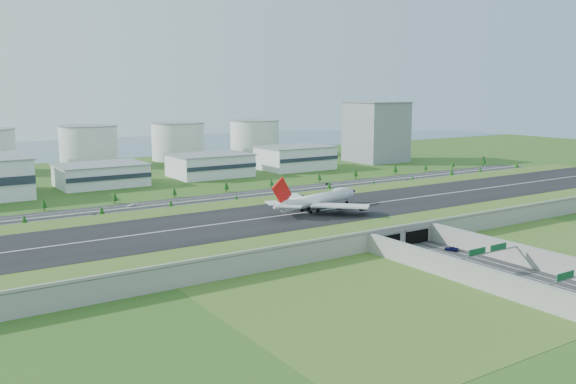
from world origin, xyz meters
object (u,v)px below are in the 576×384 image
office_tower (376,132)px  car_6 (408,179)px  car_0 (461,270)px  car_7 (132,205)px  car_2 (452,249)px  boeing_747 (318,199)px  car_5 (327,184)px  car_4 (94,215)px  car_1 (534,293)px

office_tower → car_6: size_ratio=9.67×
car_0 → car_7: bearing=109.6°
car_2 → car_7: bearing=-88.9°
boeing_747 → car_5: boeing_747 is taller
car_0 → car_6: 233.40m
car_0 → car_2: bearing=50.6°
car_6 → car_7: bearing=105.2°
car_2 → car_0: bearing=23.9°
car_0 → car_4: size_ratio=0.92×
office_tower → car_5: 155.49m
car_6 → car_0: bearing=159.1°
car_4 → car_5: 172.01m
boeing_747 → car_6: boeing_747 is taller
office_tower → car_2: bearing=-125.7°
car_5 → office_tower: bearing=105.9°
car_4 → car_0: bearing=-174.8°
car_5 → car_7: 144.18m
car_1 → car_2: size_ratio=0.77×
car_1 → car_4: bearing=136.8°
boeing_747 → car_4: bearing=122.4°
car_5 → boeing_747: bearing=-59.0°
car_4 → car_7: (26.62, 17.23, 0.04)m
car_7 → car_4: bearing=-64.7°
car_7 → car_1: bearing=7.2°
office_tower → car_7: 285.18m
office_tower → car_1: 380.30m
car_4 → car_5: (170.77, 20.62, -0.12)m
car_1 → car_2: car_2 is taller
car_1 → car_4: car_4 is taller
boeing_747 → car_5: bearing=37.1°
car_0 → car_5: bearing=69.1°
car_2 → car_4: (-106.43, 152.06, -0.05)m
boeing_747 → car_0: bearing=-104.5°
car_0 → car_2: car_2 is taller
car_5 → car_7: (-144.14, -3.39, 0.16)m
boeing_747 → car_2: 72.90m
office_tower → car_5: office_tower is taller
car_1 → car_6: (148.43, 210.80, 0.02)m
office_tower → car_4: (-294.83, -110.46, -26.58)m
boeing_747 → car_4: size_ratio=13.23×
car_2 → car_4: 185.61m
boeing_747 → car_0: size_ratio=14.31×
boeing_747 → car_5: size_ratio=14.97×
office_tower → car_7: bearing=-160.8°
car_5 → car_0: bearing=-43.5°
car_7 → office_tower: bearing=101.6°
office_tower → boeing_747: 284.56m
car_4 → car_7: 31.71m
boeing_747 → car_1: size_ratio=13.21×
boeing_747 → car_7: bearing=107.1°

